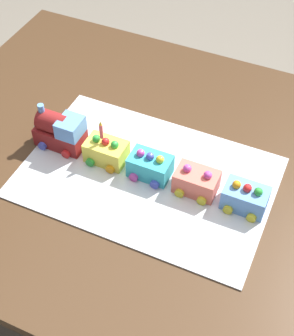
{
  "coord_description": "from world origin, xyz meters",
  "views": [
    {
      "loc": [
        0.28,
        -0.78,
        1.66
      ],
      "look_at": [
        -0.05,
        -0.05,
        0.77
      ],
      "focal_mm": 53.91,
      "sensor_mm": 36.0,
      "label": 1
    }
  ],
  "objects_px": {
    "dining_table": "(173,198)",
    "cake_car_gondola_turquoise": "(150,166)",
    "cake_car_caboose_sky_blue": "(245,197)",
    "cake_locomotive": "(60,131)",
    "cake_car_tanker_coral": "(196,181)",
    "birthday_candle": "(101,130)",
    "cake_car_flatbed_lemon": "(106,151)"
  },
  "relations": [
    {
      "from": "cake_car_flatbed_lemon",
      "to": "cake_car_caboose_sky_blue",
      "type": "xyz_separation_m",
      "value": [
        0.35,
        0.0,
        0.0
      ]
    },
    {
      "from": "dining_table",
      "to": "birthday_candle",
      "type": "distance_m",
      "value": 0.28
    },
    {
      "from": "cake_car_flatbed_lemon",
      "to": "cake_car_gondola_turquoise",
      "type": "bearing_deg",
      "value": 0.0
    },
    {
      "from": "cake_car_tanker_coral",
      "to": "birthday_candle",
      "type": "bearing_deg",
      "value": 180.0
    },
    {
      "from": "dining_table",
      "to": "birthday_candle",
      "type": "relative_size",
      "value": 26.32
    },
    {
      "from": "birthday_candle",
      "to": "cake_car_caboose_sky_blue",
      "type": "bearing_deg",
      "value": -0.0
    },
    {
      "from": "cake_car_tanker_coral",
      "to": "cake_car_caboose_sky_blue",
      "type": "relative_size",
      "value": 1.0
    },
    {
      "from": "dining_table",
      "to": "cake_car_gondola_turquoise",
      "type": "distance_m",
      "value": 0.15
    },
    {
      "from": "dining_table",
      "to": "cake_car_caboose_sky_blue",
      "type": "height_order",
      "value": "cake_car_caboose_sky_blue"
    },
    {
      "from": "cake_car_flatbed_lemon",
      "to": "cake_car_tanker_coral",
      "type": "bearing_deg",
      "value": 0.0
    },
    {
      "from": "cake_locomotive",
      "to": "cake_car_flatbed_lemon",
      "type": "distance_m",
      "value": 0.13
    },
    {
      "from": "birthday_candle",
      "to": "cake_car_gondola_turquoise",
      "type": "bearing_deg",
      "value": -0.0
    },
    {
      "from": "dining_table",
      "to": "cake_locomotive",
      "type": "height_order",
      "value": "cake_locomotive"
    },
    {
      "from": "cake_car_flatbed_lemon",
      "to": "birthday_candle",
      "type": "bearing_deg",
      "value": 180.0
    },
    {
      "from": "cake_car_gondola_turquoise",
      "to": "birthday_candle",
      "type": "relative_size",
      "value": 1.88
    },
    {
      "from": "cake_locomotive",
      "to": "cake_car_flatbed_lemon",
      "type": "bearing_deg",
      "value": -0.0
    },
    {
      "from": "cake_car_caboose_sky_blue",
      "to": "birthday_candle",
      "type": "relative_size",
      "value": 1.88
    },
    {
      "from": "dining_table",
      "to": "cake_locomotive",
      "type": "distance_m",
      "value": 0.34
    },
    {
      "from": "cake_locomotive",
      "to": "cake_car_caboose_sky_blue",
      "type": "height_order",
      "value": "cake_locomotive"
    },
    {
      "from": "cake_car_gondola_turquoise",
      "to": "cake_car_caboose_sky_blue",
      "type": "distance_m",
      "value": 0.24
    },
    {
      "from": "dining_table",
      "to": "cake_car_gondola_turquoise",
      "type": "xyz_separation_m",
      "value": [
        -0.05,
        -0.04,
        0.14
      ]
    },
    {
      "from": "dining_table",
      "to": "birthday_candle",
      "type": "bearing_deg",
      "value": -167.8
    },
    {
      "from": "dining_table",
      "to": "cake_car_tanker_coral",
      "type": "height_order",
      "value": "cake_car_tanker_coral"
    },
    {
      "from": "dining_table",
      "to": "cake_car_gondola_turquoise",
      "type": "bearing_deg",
      "value": -142.7
    },
    {
      "from": "dining_table",
      "to": "cake_car_flatbed_lemon",
      "type": "xyz_separation_m",
      "value": [
        -0.17,
        -0.04,
        0.14
      ]
    },
    {
      "from": "cake_car_caboose_sky_blue",
      "to": "birthday_candle",
      "type": "distance_m",
      "value": 0.37
    },
    {
      "from": "birthday_candle",
      "to": "cake_car_tanker_coral",
      "type": "bearing_deg",
      "value": -0.0
    },
    {
      "from": "cake_car_tanker_coral",
      "to": "birthday_candle",
      "type": "relative_size",
      "value": 1.88
    },
    {
      "from": "cake_car_tanker_coral",
      "to": "cake_car_gondola_turquoise",
      "type": "bearing_deg",
      "value": 180.0
    },
    {
      "from": "cake_car_tanker_coral",
      "to": "cake_car_caboose_sky_blue",
      "type": "distance_m",
      "value": 0.12
    },
    {
      "from": "cake_locomotive",
      "to": "cake_car_tanker_coral",
      "type": "height_order",
      "value": "cake_locomotive"
    },
    {
      "from": "dining_table",
      "to": "cake_car_caboose_sky_blue",
      "type": "relative_size",
      "value": 14.0
    }
  ]
}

